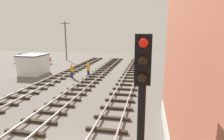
% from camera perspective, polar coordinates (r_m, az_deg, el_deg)
% --- Properties ---
extents(signal_mast, '(0.36, 0.40, 5.69)m').
position_cam_1_polar(signal_mast, '(4.61, 8.77, -16.81)').
color(signal_mast, black).
rests_on(signal_mast, ground).
extents(control_hut, '(3.00, 3.80, 2.76)m').
position_cam_1_polar(control_hut, '(28.13, -22.72, 1.61)').
color(control_hut, silver).
rests_on(control_hut, ground).
extents(parked_car_red, '(4.20, 2.04, 1.76)m').
position_cam_1_polar(parked_car_red, '(37.40, -21.55, 3.16)').
color(parked_car_red, red).
rests_on(parked_car_red, ground).
extents(parked_car_white, '(4.20, 2.04, 1.76)m').
position_cam_1_polar(parked_car_white, '(39.54, -24.54, 3.33)').
color(parked_car_white, silver).
rests_on(parked_car_white, ground).
extents(utility_pole_far, '(1.80, 0.24, 7.90)m').
position_cam_1_polar(utility_pole_far, '(40.29, -13.91, 8.79)').
color(utility_pole_far, brown).
rests_on(utility_pole_far, ground).
extents(track_worker_foreground, '(0.40, 0.40, 1.87)m').
position_cam_1_polar(track_worker_foreground, '(24.88, -7.23, 0.17)').
color(track_worker_foreground, '#262D4C').
rests_on(track_worker_foreground, ground).
extents(track_worker_distant, '(0.40, 0.40, 1.87)m').
position_cam_1_polar(track_worker_distant, '(24.46, -12.15, -0.19)').
color(track_worker_distant, '#262D4C').
rests_on(track_worker_distant, ground).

